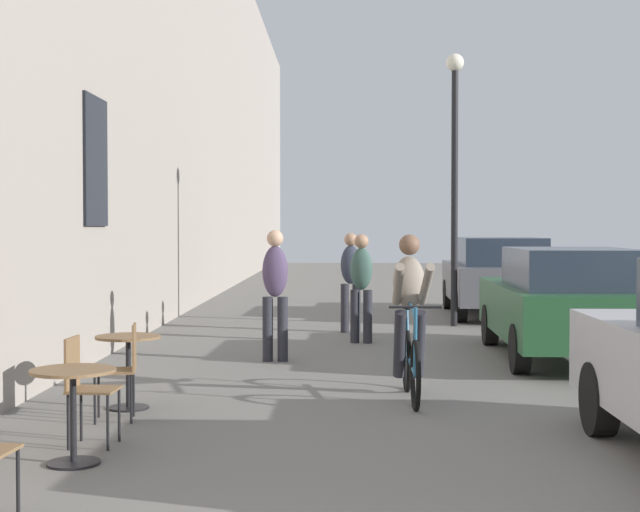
{
  "coord_description": "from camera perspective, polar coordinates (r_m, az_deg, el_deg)",
  "views": [
    {
      "loc": [
        0.02,
        -2.79,
        1.78
      ],
      "look_at": [
        -0.38,
        16.41,
        1.2
      ],
      "focal_mm": 52.54,
      "sensor_mm": 36.0,
      "label": 1
    }
  ],
  "objects": [
    {
      "name": "building_facade_left",
      "position": [
        17.48,
        -10.56,
        13.09
      ],
      "size": [
        0.54,
        68.0,
        10.46
      ],
      "color": "gray",
      "rests_on": "ground_plane"
    },
    {
      "name": "cafe_table_mid",
      "position": [
        7.34,
        -14.81,
        -8.21
      ],
      "size": [
        0.64,
        0.64,
        0.72
      ],
      "color": "black",
      "rests_on": "ground_plane"
    },
    {
      "name": "cafe_chair_mid_toward_street",
      "position": [
        7.93,
        -14.14,
        -7.49
      ],
      "size": [
        0.4,
        0.4,
        0.89
      ],
      "color": "black",
      "rests_on": "ground_plane"
    },
    {
      "name": "cafe_table_far",
      "position": [
        9.43,
        -11.6,
        -5.98
      ],
      "size": [
        0.64,
        0.64,
        0.72
      ],
      "color": "black",
      "rests_on": "ground_plane"
    },
    {
      "name": "cafe_chair_far_toward_street",
      "position": [
        8.88,
        -11.92,
        -6.49
      ],
      "size": [
        0.43,
        0.43,
        0.89
      ],
      "color": "black",
      "rests_on": "ground_plane"
    },
    {
      "name": "cyclist_on_bicycle",
      "position": [
        9.86,
        5.5,
        -3.92
      ],
      "size": [
        0.52,
        1.76,
        1.74
      ],
      "color": "black",
      "rests_on": "ground_plane"
    },
    {
      "name": "pedestrian_near",
      "position": [
        12.44,
        -2.75,
        -1.92
      ],
      "size": [
        0.35,
        0.25,
        1.75
      ],
      "color": "#26262D",
      "rests_on": "ground_plane"
    },
    {
      "name": "pedestrian_mid",
      "position": [
        14.42,
        2.53,
        -1.58
      ],
      "size": [
        0.37,
        0.29,
        1.68
      ],
      "color": "#26262D",
      "rests_on": "ground_plane"
    },
    {
      "name": "pedestrian_far",
      "position": [
        15.87,
        1.88,
        -1.26
      ],
      "size": [
        0.35,
        0.26,
        1.69
      ],
      "color": "#26262D",
      "rests_on": "ground_plane"
    },
    {
      "name": "street_lamp",
      "position": [
        17.08,
        8.2,
        6.18
      ],
      "size": [
        0.32,
        0.32,
        4.9
      ],
      "color": "black",
      "rests_on": "ground_plane"
    },
    {
      "name": "parked_car_second",
      "position": [
        13.03,
        14.68,
        -2.71
      ],
      "size": [
        1.9,
        4.3,
        1.51
      ],
      "color": "#23512D",
      "rests_on": "ground_plane"
    },
    {
      "name": "parked_car_third",
      "position": [
        19.16,
        10.71,
        -1.16
      ],
      "size": [
        2.02,
        4.51,
        1.58
      ],
      "color": "#595960",
      "rests_on": "ground_plane"
    }
  ]
}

